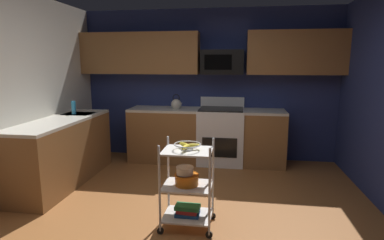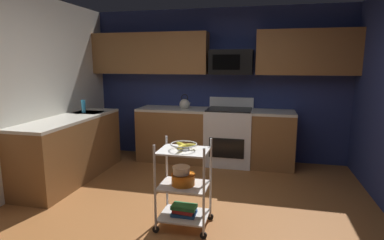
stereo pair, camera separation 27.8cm
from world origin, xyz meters
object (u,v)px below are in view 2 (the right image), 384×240
(microwave, at_px, (231,62))
(mixing_bowl_large, at_px, (183,179))
(fruit_bowl, at_px, (184,145))
(dish_soap_bottle, at_px, (83,106))
(oven_range, at_px, (229,136))
(book_stack, at_px, (184,210))
(rolling_cart, at_px, (184,185))
(mixing_bowl_small, at_px, (181,170))
(kettle, at_px, (185,104))

(microwave, relative_size, mixing_bowl_large, 2.78)
(fruit_bowl, height_order, dish_soap_bottle, dish_soap_bottle)
(oven_range, distance_m, book_stack, 2.23)
(rolling_cart, bearing_deg, mixing_bowl_small, -162.59)
(rolling_cart, distance_m, dish_soap_bottle, 2.48)
(book_stack, height_order, kettle, kettle)
(mixing_bowl_small, distance_m, dish_soap_bottle, 2.43)
(fruit_bowl, relative_size, kettle, 1.03)
(mixing_bowl_large, bearing_deg, book_stack, 0.00)
(oven_range, xyz_separation_m, mixing_bowl_small, (-0.23, -2.21, 0.14))
(mixing_bowl_small, distance_m, kettle, 2.30)
(oven_range, distance_m, rolling_cart, 2.21)
(oven_range, relative_size, rolling_cart, 1.20)
(book_stack, bearing_deg, oven_range, 84.68)
(fruit_bowl, relative_size, book_stack, 1.04)
(fruit_bowl, bearing_deg, dish_soap_bottle, 145.22)
(microwave, xyz_separation_m, book_stack, (-0.20, -2.30, -1.52))
(microwave, relative_size, rolling_cart, 0.77)
(rolling_cart, relative_size, mixing_bowl_large, 3.63)
(oven_range, distance_m, dish_soap_bottle, 2.40)
(fruit_bowl, bearing_deg, mixing_bowl_small, -162.59)
(book_stack, relative_size, dish_soap_bottle, 1.31)
(kettle, height_order, dish_soap_bottle, kettle)
(oven_range, distance_m, kettle, 0.93)
(mixing_bowl_large, distance_m, book_stack, 0.34)
(book_stack, distance_m, kettle, 2.41)
(oven_range, bearing_deg, rolling_cart, -95.32)
(microwave, xyz_separation_m, dish_soap_bottle, (-2.19, -0.92, -0.68))
(fruit_bowl, height_order, book_stack, fruit_bowl)
(oven_range, height_order, fruit_bowl, oven_range)
(rolling_cart, bearing_deg, oven_range, 84.68)
(microwave, bearing_deg, mixing_bowl_small, -95.68)
(rolling_cart, bearing_deg, mixing_bowl_large, 180.00)
(mixing_bowl_large, bearing_deg, dish_soap_bottle, 145.11)
(fruit_bowl, distance_m, dish_soap_bottle, 2.42)
(dish_soap_bottle, bearing_deg, microwave, 22.88)
(kettle, relative_size, dish_soap_bottle, 1.32)
(oven_range, relative_size, fruit_bowl, 4.04)
(microwave, height_order, rolling_cart, microwave)
(kettle, bearing_deg, book_stack, -75.62)
(mixing_bowl_large, height_order, kettle, kettle)
(microwave, relative_size, mixing_bowl_small, 3.85)
(dish_soap_bottle, bearing_deg, mixing_bowl_large, -34.89)
(mixing_bowl_small, xyz_separation_m, kettle, (-0.54, 2.20, 0.38))
(mixing_bowl_large, bearing_deg, mixing_bowl_small, -155.21)
(mixing_bowl_large, xyz_separation_m, book_stack, (0.01, 0.00, -0.34))
(fruit_bowl, xyz_separation_m, mixing_bowl_small, (-0.03, -0.01, -0.26))
(mixing_bowl_large, distance_m, kettle, 2.31)
(oven_range, relative_size, book_stack, 4.20)
(rolling_cart, height_order, mixing_bowl_small, rolling_cart)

